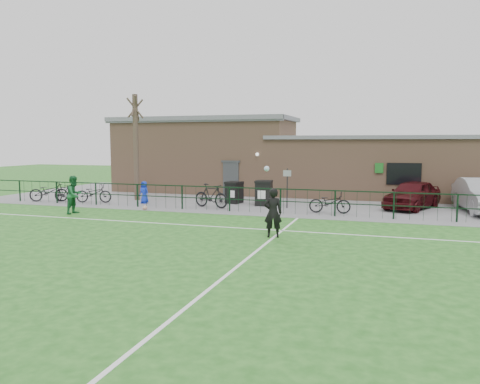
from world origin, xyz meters
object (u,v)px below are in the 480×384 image
(sign_post, at_px, (287,188))
(bicycle_c, at_px, (94,193))
(wheelie_bin_right, at_px, (264,194))
(bicycle_e, at_px, (330,202))
(ball_ground, at_px, (145,208))
(wheelie_bin_left, at_px, (234,193))
(spectator_child, at_px, (144,192))
(bicycle_b, at_px, (64,193))
(car_maroon, at_px, (412,194))
(bicycle_d, at_px, (211,196))
(bare_tree, at_px, (136,148))
(bicycle_a, at_px, (49,192))
(outfield_player, at_px, (74,195))

(sign_post, xyz_separation_m, bicycle_c, (-10.58, -1.08, -0.48))
(wheelie_bin_right, height_order, sign_post, sign_post)
(bicycle_e, xyz_separation_m, ball_ground, (-8.80, -1.64, -0.41))
(wheelie_bin_left, xyz_separation_m, spectator_child, (-4.61, -1.60, 0.06))
(sign_post, distance_m, bicycle_b, 12.40)
(car_maroon, bearing_deg, spectator_child, -146.79)
(wheelie_bin_right, distance_m, spectator_child, 6.49)
(car_maroon, bearing_deg, wheelie_bin_right, -147.96)
(spectator_child, bearing_deg, sign_post, 18.35)
(wheelie_bin_left, relative_size, spectator_child, 0.90)
(wheelie_bin_left, height_order, wheelie_bin_right, wheelie_bin_right)
(bicycle_d, xyz_separation_m, spectator_child, (-4.06, 0.42, -0.00))
(wheelie_bin_left, bearing_deg, bicycle_d, -92.18)
(bare_tree, bearing_deg, bicycle_c, -133.69)
(sign_post, xyz_separation_m, bicycle_a, (-13.25, -1.46, -0.45))
(bare_tree, xyz_separation_m, car_maroon, (14.88, 1.12, -2.27))
(bicycle_d, bearing_deg, outfield_player, 140.05)
(bare_tree, xyz_separation_m, wheelie_bin_right, (7.52, 0.03, -2.37))
(bicycle_c, height_order, bicycle_d, bicycle_d)
(wheelie_bin_left, distance_m, ball_ground, 5.02)
(sign_post, xyz_separation_m, bicycle_e, (2.24, -0.98, -0.50))
(bicycle_b, height_order, outfield_player, outfield_player)
(wheelie_bin_right, bearing_deg, bicycle_a, -176.02)
(bicycle_b, height_order, spectator_child, spectator_child)
(wheelie_bin_left, xyz_separation_m, car_maroon, (9.12, 0.73, 0.17))
(bicycle_d, relative_size, spectator_child, 1.68)
(bicycle_c, bearing_deg, wheelie_bin_right, -93.65)
(outfield_player, bearing_deg, bicycle_c, 25.97)
(bicycle_a, bearing_deg, bare_tree, -87.20)
(bicycle_e, xyz_separation_m, spectator_child, (-10.01, 0.43, 0.10))
(car_maroon, bearing_deg, ball_ground, -137.05)
(bicycle_e, relative_size, outfield_player, 1.08)
(bicycle_d, bearing_deg, wheelie_bin_left, 0.13)
(bicycle_b, bearing_deg, wheelie_bin_right, -65.41)
(sign_post, xyz_separation_m, outfield_player, (-9.08, -4.67, -0.13))
(bare_tree, distance_m, spectator_child, 2.90)
(bicycle_c, bearing_deg, bicycle_d, -103.60)
(bicycle_a, xyz_separation_m, spectator_child, (5.49, 0.92, 0.05))
(bare_tree, height_order, wheelie_bin_right, bare_tree)
(bare_tree, height_order, bicycle_a, bare_tree)
(bare_tree, bearing_deg, wheelie_bin_left, 3.87)
(sign_post, distance_m, bicycle_c, 10.65)
(wheelie_bin_right, bearing_deg, wheelie_bin_left, 162.11)
(wheelie_bin_right, bearing_deg, bare_tree, 173.90)
(sign_post, distance_m, bicycle_a, 13.34)
(bare_tree, distance_m, sign_post, 9.15)
(bare_tree, relative_size, outfield_player, 3.38)
(bare_tree, height_order, bicycle_d, bare_tree)
(bare_tree, height_order, ball_ground, bare_tree)
(bicycle_b, bearing_deg, ball_ground, -88.35)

